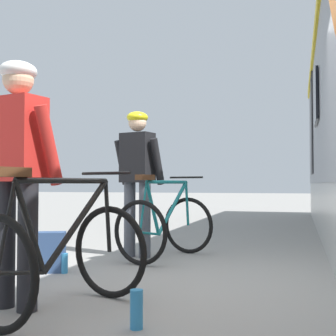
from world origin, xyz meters
The scene contains 8 objects.
ground_plane centered at (0.00, 0.00, 0.00)m, with size 80.00×80.00×0.00m, color gray.
cyclist_near_in_red centered at (-0.96, -1.02, 1.05)m, with size 0.65×0.39×1.76m.
cyclist_far_in_dark centered at (-0.91, 1.35, 1.05)m, with size 0.65×0.40×1.76m.
bicycle_near_black centered at (-0.60, -1.04, 0.40)m, with size 0.99×1.23×0.99m.
bicycle_far_teal centered at (-0.55, 1.32, 0.40)m, with size 0.99×1.23×0.99m.
backpack_on_platform centered at (-1.43, 0.24, 0.20)m, with size 0.28×0.18×0.40m, color navy.
water_bottle_near_the_bikes centered at (0.01, -1.20, 0.12)m, with size 0.08×0.08×0.24m, color #338CCC.
water_bottle_by_the_backpack centered at (-1.27, 0.22, 0.10)m, with size 0.07×0.07×0.20m, color #338CCC.
Camera 1 is at (0.97, -3.83, 0.88)m, focal length 48.56 mm.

